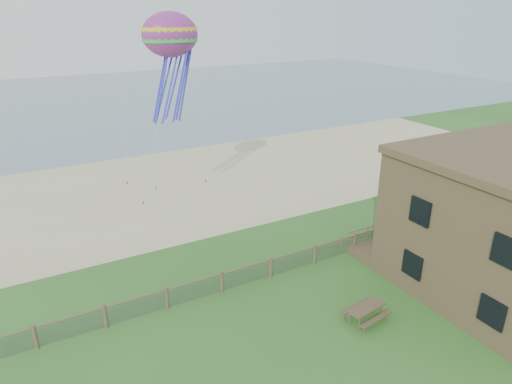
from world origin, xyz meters
TOP-DOWN VIEW (x-y plane):
  - ground at (0.00, 0.00)m, footprint 160.00×160.00m
  - sand_beach at (0.00, 22.00)m, footprint 72.00×20.00m
  - ocean at (0.00, 66.00)m, footprint 160.00×68.00m
  - chainlink_fence at (0.00, 6.00)m, footprint 36.20×0.20m
  - motel_deck at (13.00, 5.00)m, footprint 15.00×2.00m
  - picnic_table at (2.07, 0.51)m, footprint 2.22×1.80m
  - octopus_kite at (-1.34, 16.54)m, footprint 4.32×3.77m

SIDE VIEW (x-z plane):
  - ground at x=0.00m, z-range 0.00..0.00m
  - ocean at x=0.00m, z-range -0.01..0.01m
  - sand_beach at x=0.00m, z-range -0.01..0.01m
  - motel_deck at x=13.00m, z-range 0.00..0.50m
  - picnic_table at x=2.07m, z-range 0.00..0.85m
  - chainlink_fence at x=0.00m, z-range -0.07..1.18m
  - octopus_kite at x=-1.34m, z-range 6.84..14.26m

